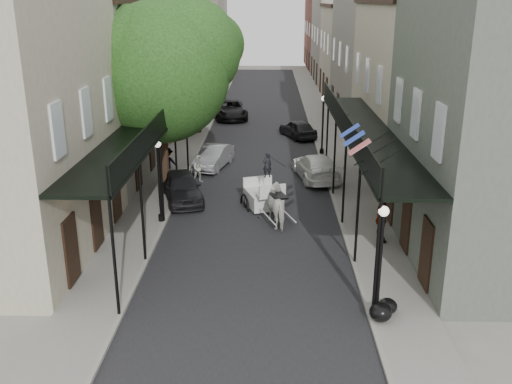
# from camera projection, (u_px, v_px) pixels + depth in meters

# --- Properties ---
(ground) EXTENTS (140.00, 140.00, 0.00)m
(ground) POSITION_uv_depth(u_px,v_px,m) (248.00, 288.00, 19.89)
(ground) COLOR gray
(ground) RESTS_ON ground
(road) EXTENTS (8.00, 90.00, 0.01)m
(road) POSITION_uv_depth(u_px,v_px,m) (259.00, 147.00, 38.82)
(road) COLOR black
(road) RESTS_ON ground
(sidewalk_left) EXTENTS (2.20, 90.00, 0.12)m
(sidewalk_left) POSITION_uv_depth(u_px,v_px,m) (186.00, 146.00, 38.92)
(sidewalk_left) COLOR gray
(sidewalk_left) RESTS_ON ground
(sidewalk_right) EXTENTS (2.20, 90.00, 0.12)m
(sidewalk_right) POSITION_uv_depth(u_px,v_px,m) (332.00, 147.00, 38.68)
(sidewalk_right) COLOR gray
(sidewalk_right) RESTS_ON ground
(building_row_left) EXTENTS (5.00, 80.00, 10.50)m
(building_row_left) POSITION_uv_depth(u_px,v_px,m) (157.00, 55.00, 46.80)
(building_row_left) COLOR #B9B194
(building_row_left) RESTS_ON ground
(building_row_right) EXTENTS (5.00, 80.00, 10.50)m
(building_row_right) POSITION_uv_depth(u_px,v_px,m) (367.00, 55.00, 46.40)
(building_row_right) COLOR gray
(building_row_right) RESTS_ON ground
(gallery_left) EXTENTS (2.20, 18.05, 4.88)m
(gallery_left) POSITION_uv_depth(u_px,v_px,m) (146.00, 130.00, 25.30)
(gallery_left) COLOR black
(gallery_left) RESTS_ON sidewalk_left
(gallery_right) EXTENTS (2.20, 18.05, 4.88)m
(gallery_right) POSITION_uv_depth(u_px,v_px,m) (362.00, 131.00, 25.08)
(gallery_right) COLOR black
(gallery_right) RESTS_ON sidewalk_right
(tree_near) EXTENTS (7.31, 6.80, 9.63)m
(tree_near) POSITION_uv_depth(u_px,v_px,m) (168.00, 66.00, 27.53)
(tree_near) COLOR #382619
(tree_near) RESTS_ON sidewalk_left
(tree_far) EXTENTS (6.45, 6.00, 8.61)m
(tree_far) POSITION_uv_depth(u_px,v_px,m) (201.00, 54.00, 41.00)
(tree_far) COLOR #382619
(tree_far) RESTS_ON sidewalk_left
(lamppost_right_near) EXTENTS (0.32, 0.32, 3.71)m
(lamppost_right_near) POSITION_uv_depth(u_px,v_px,m) (380.00, 261.00, 17.24)
(lamppost_right_near) COLOR black
(lamppost_right_near) RESTS_ON sidewalk_right
(lamppost_left) EXTENTS (0.32, 0.32, 3.71)m
(lamppost_left) POSITION_uv_depth(u_px,v_px,m) (159.00, 180.00, 25.00)
(lamppost_left) COLOR black
(lamppost_left) RESTS_ON sidewalk_left
(lamppost_right_far) EXTENTS (0.32, 0.32, 3.71)m
(lamppost_right_far) POSITION_uv_depth(u_px,v_px,m) (323.00, 124.00, 36.17)
(lamppost_right_far) COLOR black
(lamppost_right_far) RESTS_ON sidewalk_right
(horse) EXTENTS (1.55, 2.25, 1.74)m
(horse) POSITION_uv_depth(u_px,v_px,m) (279.00, 206.00, 25.26)
(horse) COLOR silver
(horse) RESTS_ON ground
(carriage) EXTENTS (2.33, 2.89, 2.90)m
(carriage) POSITION_uv_depth(u_px,v_px,m) (261.00, 183.00, 27.62)
(carriage) COLOR black
(carriage) RESTS_ON ground
(pedestrian_walking) EXTENTS (0.92, 0.83, 1.56)m
(pedestrian_walking) POSITION_uv_depth(u_px,v_px,m) (199.00, 169.00, 31.14)
(pedestrian_walking) COLOR beige
(pedestrian_walking) RESTS_ON ground
(pedestrian_sidewalk_left) EXTENTS (1.17, 0.71, 1.76)m
(pedestrian_sidewalk_left) POSITION_uv_depth(u_px,v_px,m) (168.00, 163.00, 31.41)
(pedestrian_sidewalk_left) COLOR gray
(pedestrian_sidewalk_left) RESTS_ON sidewalk_left
(pedestrian_sidewalk_right) EXTENTS (0.50, 1.15, 1.95)m
(pedestrian_sidewalk_right) POSITION_uv_depth(u_px,v_px,m) (382.00, 220.00, 23.10)
(pedestrian_sidewalk_right) COLOR gray
(pedestrian_sidewalk_right) RESTS_ON sidewalk_right
(car_left_near) EXTENTS (2.86, 4.62, 1.47)m
(car_left_near) POSITION_uv_depth(u_px,v_px,m) (182.00, 187.00, 28.25)
(car_left_near) COLOR black
(car_left_near) RESTS_ON ground
(car_left_mid) EXTENTS (2.30, 4.20, 1.31)m
(car_left_mid) POSITION_uv_depth(u_px,v_px,m) (214.00, 157.00, 33.88)
(car_left_mid) COLOR gray
(car_left_mid) RESTS_ON ground
(car_left_far) EXTENTS (3.42, 5.83, 1.52)m
(car_left_far) POSITION_uv_depth(u_px,v_px,m) (230.00, 110.00, 47.84)
(car_left_far) COLOR black
(car_left_far) RESTS_ON ground
(car_right_near) EXTENTS (2.73, 5.06, 1.39)m
(car_right_near) POSITION_uv_depth(u_px,v_px,m) (316.00, 167.00, 31.77)
(car_right_near) COLOR white
(car_right_near) RESTS_ON ground
(car_right_far) EXTENTS (2.96, 4.23, 1.34)m
(car_right_far) POSITION_uv_depth(u_px,v_px,m) (298.00, 129.00, 41.27)
(car_right_far) COLOR black
(car_right_far) RESTS_ON ground
(trash_bags) EXTENTS (0.96, 1.11, 0.60)m
(trash_bags) POSITION_uv_depth(u_px,v_px,m) (383.00, 310.00, 17.74)
(trash_bags) COLOR black
(trash_bags) RESTS_ON sidewalk_right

